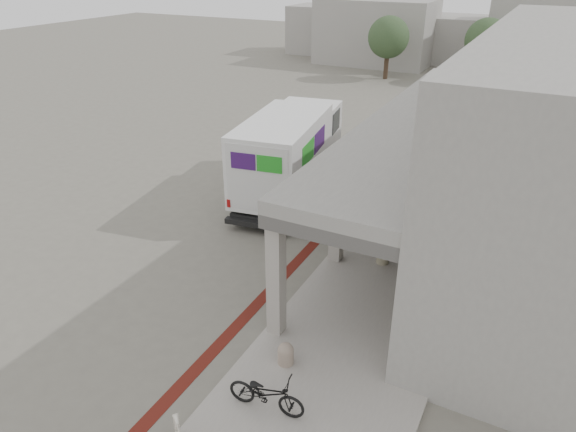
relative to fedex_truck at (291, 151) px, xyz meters
The scene contains 13 objects.
ground 5.35m from the fedex_truck, 70.23° to the right, with size 120.00×120.00×0.00m, color #656157.
bike_lane_stripe 4.25m from the fedex_truck, 45.37° to the right, with size 0.35×40.00×0.01m, color #511710.
sidewalk 7.62m from the fedex_truck, 39.72° to the right, with size 4.40×28.00×0.12m, color gray.
transit_building 8.68m from the fedex_truck, ahead, with size 7.60×17.00×7.00m.
distant_backdrop 31.18m from the fedex_truck, 92.10° to the left, with size 28.00×10.00×6.50m.
tree_left 23.53m from the fedex_truck, 98.07° to the left, with size 3.20×3.20×4.80m.
tree_mid 25.57m from the fedex_truck, 81.66° to the left, with size 3.20×3.20×4.80m.
fedex_truck is the anchor object (origin of this frame).
bench 7.75m from the fedex_truck, 25.09° to the right, with size 0.91×1.71×0.39m.
bollard_near 10.38m from the fedex_truck, 63.59° to the right, with size 0.39×0.39×0.58m.
bollard_far 6.60m from the fedex_truck, 35.81° to the right, with size 0.40×0.40×0.60m.
utility_cabinet 6.64m from the fedex_truck, 23.09° to the right, with size 0.42×0.56×0.93m, color slate.
bicycle_black 11.77m from the fedex_truck, 65.46° to the right, with size 0.61×1.74×0.91m, color black.
Camera 1 is at (7.24, -12.82, 8.90)m, focal length 32.00 mm.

